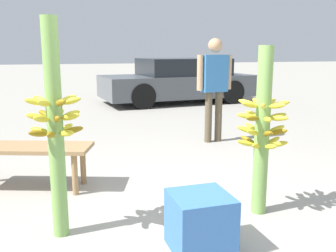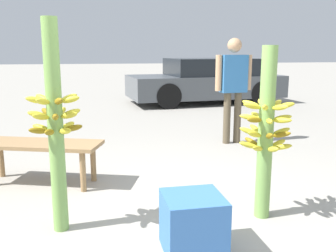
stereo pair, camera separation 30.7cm
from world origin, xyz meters
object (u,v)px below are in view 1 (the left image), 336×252
Objects in this scene: parked_car at (179,81)px; banana_stalk_center at (262,130)px; vendor_person at (214,81)px; produce_crate at (200,222)px; banana_stalk_left at (55,128)px; market_bench at (26,152)px.

banana_stalk_center is at bearing 161.90° from parked_car.
vendor_person is 0.38× the size of parked_car.
vendor_person reaches higher than parked_car.
banana_stalk_left is at bearing 150.78° from produce_crate.
banana_stalk_left reaches higher than produce_crate.
banana_stalk_center is 2.38m from market_bench.
produce_crate is (0.96, -0.54, -0.65)m from banana_stalk_left.
parked_car reaches higher than produce_crate.
parked_car reaches higher than market_bench.
banana_stalk_left is at bearing 149.49° from parked_car.
banana_stalk_left is 1.19× the size of market_bench.
banana_stalk_left reaches higher than vendor_person.
banana_stalk_center is 0.91× the size of vendor_person.
market_bench is (-2.00, 1.24, -0.36)m from banana_stalk_center.
vendor_person is at bearing 64.47° from produce_crate.
banana_stalk_left is 3.98× the size of produce_crate.
vendor_person is (0.70, 2.57, 0.21)m from banana_stalk_center.
banana_stalk_left reaches higher than parked_car.
parked_car is (1.67, 7.12, -0.15)m from banana_stalk_center.
market_bench is at bearing 126.84° from produce_crate.
banana_stalk_center is at bearing 30.86° from produce_crate.
parked_car is (0.97, 4.55, -0.37)m from vendor_person.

